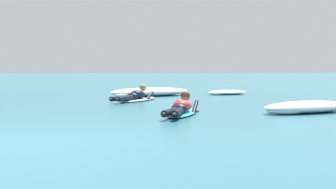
{
  "coord_description": "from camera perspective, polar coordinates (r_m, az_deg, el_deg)",
  "views": [
    {
      "loc": [
        1.04,
        -7.32,
        1.07
      ],
      "look_at": [
        2.77,
        6.32,
        0.31
      ],
      "focal_mm": 55.41,
      "sensor_mm": 36.0,
      "label": 1
    }
  ],
  "objects": [
    {
      "name": "surfer_far",
      "position": [
        15.62,
        -3.61,
        -0.25
      ],
      "size": [
        1.67,
        2.42,
        0.53
      ],
      "color": "silver",
      "rests_on": "ground"
    },
    {
      "name": "whitewater_mid_right",
      "position": [
        18.3,
        -1.99,
        0.27
      ],
      "size": [
        3.29,
        2.35,
        0.3
      ],
      "color": "white",
      "rests_on": "ground"
    },
    {
      "name": "whitewater_mid_left",
      "position": [
        12.22,
        15.06,
        -1.36
      ],
      "size": [
        2.55,
        1.67,
        0.27
      ],
      "color": "white",
      "rests_on": "ground"
    },
    {
      "name": "whitewater_front",
      "position": [
        19.29,
        6.54,
        0.22
      ],
      "size": [
        1.71,
        1.2,
        0.17
      ],
      "color": "white",
      "rests_on": "ground"
    },
    {
      "name": "surfer_near",
      "position": [
        11.15,
        1.44,
        -1.6
      ],
      "size": [
        1.19,
        2.42,
        0.55
      ],
      "color": "#2DB2D1",
      "rests_on": "ground"
    },
    {
      "name": "ground_plane",
      "position": [
        17.38,
        -10.64,
        -0.4
      ],
      "size": [
        120.0,
        120.0,
        0.0
      ],
      "primitive_type": "plane",
      "color": "#2D6B7A"
    }
  ]
}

